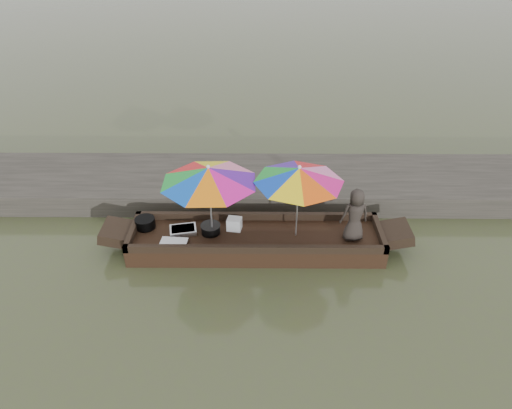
{
  "coord_description": "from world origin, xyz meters",
  "views": [
    {
      "loc": [
        0.05,
        -7.25,
        5.74
      ],
      "look_at": [
        0.0,
        0.1,
        1.0
      ],
      "focal_mm": 32.0,
      "sensor_mm": 36.0,
      "label": 1
    }
  ],
  "objects_px": {
    "boat_hull": "(256,242)",
    "tray_scallop": "(173,244)",
    "tray_crayfish": "(183,230)",
    "umbrella_bow": "(210,202)",
    "supply_bag": "(234,224)",
    "vendor": "(355,215)",
    "cooking_pot": "(145,223)",
    "umbrella_stern": "(298,202)",
    "charcoal_grill": "(211,229)"
  },
  "relations": [
    {
      "from": "boat_hull",
      "to": "charcoal_grill",
      "type": "relative_size",
      "value": 13.32
    },
    {
      "from": "boat_hull",
      "to": "umbrella_bow",
      "type": "height_order",
      "value": "umbrella_bow"
    },
    {
      "from": "tray_crayfish",
      "to": "umbrella_stern",
      "type": "relative_size",
      "value": 0.31
    },
    {
      "from": "boat_hull",
      "to": "umbrella_stern",
      "type": "xyz_separation_m",
      "value": [
        0.79,
        0.0,
        0.95
      ]
    },
    {
      "from": "charcoal_grill",
      "to": "supply_bag",
      "type": "height_order",
      "value": "supply_bag"
    },
    {
      "from": "tray_crayfish",
      "to": "boat_hull",
      "type": "bearing_deg",
      "value": -3.47
    },
    {
      "from": "umbrella_bow",
      "to": "umbrella_stern",
      "type": "height_order",
      "value": "same"
    },
    {
      "from": "boat_hull",
      "to": "umbrella_stern",
      "type": "bearing_deg",
      "value": 0.0
    },
    {
      "from": "cooking_pot",
      "to": "umbrella_stern",
      "type": "bearing_deg",
      "value": -4.59
    },
    {
      "from": "boat_hull",
      "to": "cooking_pot",
      "type": "bearing_deg",
      "value": 173.8
    },
    {
      "from": "charcoal_grill",
      "to": "umbrella_stern",
      "type": "height_order",
      "value": "umbrella_stern"
    },
    {
      "from": "tray_scallop",
      "to": "cooking_pot",
      "type": "bearing_deg",
      "value": 138.49
    },
    {
      "from": "supply_bag",
      "to": "umbrella_bow",
      "type": "relative_size",
      "value": 0.15
    },
    {
      "from": "tray_scallop",
      "to": "supply_bag",
      "type": "height_order",
      "value": "supply_bag"
    },
    {
      "from": "tray_crayfish",
      "to": "vendor",
      "type": "relative_size",
      "value": 0.47
    },
    {
      "from": "boat_hull",
      "to": "umbrella_stern",
      "type": "relative_size",
      "value": 2.95
    },
    {
      "from": "vendor",
      "to": "umbrella_stern",
      "type": "relative_size",
      "value": 0.65
    },
    {
      "from": "charcoal_grill",
      "to": "boat_hull",
      "type": "bearing_deg",
      "value": -3.88
    },
    {
      "from": "vendor",
      "to": "cooking_pot",
      "type": "bearing_deg",
      "value": -11.86
    },
    {
      "from": "boat_hull",
      "to": "tray_scallop",
      "type": "bearing_deg",
      "value": -167.91
    },
    {
      "from": "tray_crayfish",
      "to": "umbrella_stern",
      "type": "bearing_deg",
      "value": -2.26
    },
    {
      "from": "tray_crayfish",
      "to": "umbrella_bow",
      "type": "height_order",
      "value": "umbrella_bow"
    },
    {
      "from": "umbrella_stern",
      "to": "tray_scallop",
      "type": "bearing_deg",
      "value": -171.86
    },
    {
      "from": "tray_scallop",
      "to": "vendor",
      "type": "relative_size",
      "value": 0.47
    },
    {
      "from": "boat_hull",
      "to": "umbrella_bow",
      "type": "bearing_deg",
      "value": 180.0
    },
    {
      "from": "tray_scallop",
      "to": "vendor",
      "type": "xyz_separation_m",
      "value": [
        3.45,
        0.23,
        0.52
      ]
    },
    {
      "from": "tray_crayfish",
      "to": "umbrella_bow",
      "type": "distance_m",
      "value": 0.94
    },
    {
      "from": "cooking_pot",
      "to": "umbrella_bow",
      "type": "xyz_separation_m",
      "value": [
        1.37,
        -0.24,
        0.67
      ]
    },
    {
      "from": "charcoal_grill",
      "to": "vendor",
      "type": "xyz_separation_m",
      "value": [
        2.77,
        -0.17,
        0.46
      ]
    },
    {
      "from": "cooking_pot",
      "to": "supply_bag",
      "type": "xyz_separation_m",
      "value": [
        1.8,
        -0.06,
        0.03
      ]
    },
    {
      "from": "cooking_pot",
      "to": "tray_scallop",
      "type": "xyz_separation_m",
      "value": [
        0.66,
        -0.58,
        -0.07
      ]
    },
    {
      "from": "supply_bag",
      "to": "vendor",
      "type": "bearing_deg",
      "value": -7.15
    },
    {
      "from": "tray_crayfish",
      "to": "umbrella_bow",
      "type": "relative_size",
      "value": 0.28
    },
    {
      "from": "umbrella_bow",
      "to": "umbrella_stern",
      "type": "distance_m",
      "value": 1.65
    },
    {
      "from": "vendor",
      "to": "umbrella_bow",
      "type": "height_order",
      "value": "umbrella_bow"
    },
    {
      "from": "cooking_pot",
      "to": "charcoal_grill",
      "type": "xyz_separation_m",
      "value": [
        1.34,
        -0.18,
        -0.02
      ]
    },
    {
      "from": "boat_hull",
      "to": "vendor",
      "type": "relative_size",
      "value": 4.51
    },
    {
      "from": "tray_crayfish",
      "to": "supply_bag",
      "type": "distance_m",
      "value": 1.03
    },
    {
      "from": "tray_crayfish",
      "to": "umbrella_bow",
      "type": "bearing_deg",
      "value": -8.48
    },
    {
      "from": "charcoal_grill",
      "to": "umbrella_bow",
      "type": "bearing_deg",
      "value": -58.08
    },
    {
      "from": "cooking_pot",
      "to": "umbrella_stern",
      "type": "xyz_separation_m",
      "value": [
        3.02,
        -0.24,
        0.67
      ]
    },
    {
      "from": "boat_hull",
      "to": "vendor",
      "type": "xyz_separation_m",
      "value": [
        1.87,
        -0.1,
        0.73
      ]
    },
    {
      "from": "boat_hull",
      "to": "tray_crayfish",
      "type": "xyz_separation_m",
      "value": [
        -1.45,
        0.09,
        0.22
      ]
    },
    {
      "from": "tray_crayfish",
      "to": "umbrella_stern",
      "type": "xyz_separation_m",
      "value": [
        2.24,
        -0.09,
        0.73
      ]
    },
    {
      "from": "cooking_pot",
      "to": "tray_crayfish",
      "type": "xyz_separation_m",
      "value": [
        0.78,
        -0.15,
        -0.06
      ]
    },
    {
      "from": "boat_hull",
      "to": "tray_crayfish",
      "type": "bearing_deg",
      "value": 176.53
    },
    {
      "from": "boat_hull",
      "to": "cooking_pot",
      "type": "height_order",
      "value": "cooking_pot"
    },
    {
      "from": "boat_hull",
      "to": "cooking_pot",
      "type": "distance_m",
      "value": 2.27
    },
    {
      "from": "boat_hull",
      "to": "charcoal_grill",
      "type": "distance_m",
      "value": 0.94
    },
    {
      "from": "cooking_pot",
      "to": "tray_scallop",
      "type": "bearing_deg",
      "value": -41.51
    }
  ]
}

